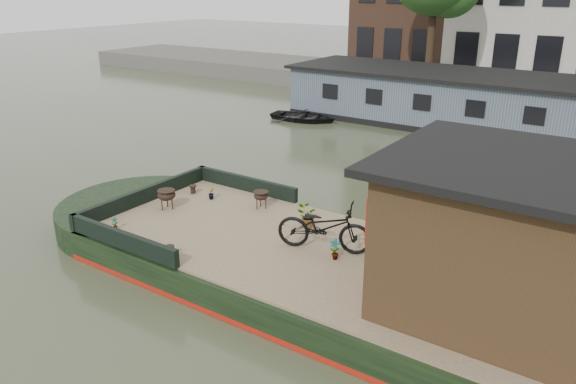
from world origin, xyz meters
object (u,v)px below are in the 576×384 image
Objects in this scene: cabin at (516,238)px; potted_plant_a at (335,249)px; bicycle at (324,227)px; brazier_rear at (261,200)px; dinghy at (304,113)px; brazier_front at (167,199)px.

cabin is 9.86× the size of potted_plant_a.
bicycle reaches higher than brazier_rear.
bicycle is 0.63× the size of dinghy.
bicycle reaches higher than brazier_front.
brazier_rear is at bearing -159.30° from dinghy.
brazier_rear is (-2.26, 1.02, -0.28)m from bicycle.
potted_plant_a is at bearing -179.44° from cabin.
potted_plant_a is (-3.05, -0.03, -1.03)m from cabin.
brazier_rear is at bearing 154.71° from potted_plant_a.
potted_plant_a is 1.02× the size of brazier_rear.
cabin reaches higher than dinghy.
potted_plant_a is 2.91m from brazier_rear.
bicycle is at bearing 3.08° from brazier_front.
potted_plant_a is at bearing -25.29° from brazier_rear.
bicycle is 2.49m from brazier_rear.
bicycle reaches higher than dinghy.
cabin is at bearing 0.13° from brazier_front.
cabin is 1.41× the size of dinghy.
cabin is at bearing -12.04° from brazier_rear.
brazier_rear is at bearing 167.96° from cabin.
brazier_front is at bearing -169.47° from dinghy.
potted_plant_a is at bearing -139.40° from bicycle.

